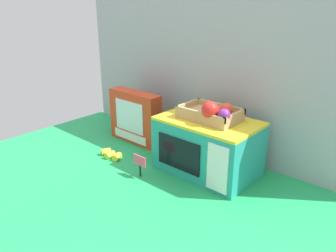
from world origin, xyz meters
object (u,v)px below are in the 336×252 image
at_px(food_groups_crate, 212,114).
at_px(price_sign, 139,162).
at_px(loose_toy_banana, 111,154).
at_px(toy_microwave, 208,146).
at_px(cookie_set_box, 135,117).

bearing_deg(food_groups_crate, price_sign, -131.61).
xyz_separation_m(food_groups_crate, loose_toy_banana, (-0.45, -0.20, -0.26)).
height_order(toy_microwave, loose_toy_banana, toy_microwave).
bearing_deg(price_sign, toy_microwave, 50.90).
bearing_deg(toy_microwave, cookie_set_box, 177.43).
height_order(toy_microwave, food_groups_crate, food_groups_crate).
relative_size(food_groups_crate, loose_toy_banana, 1.90).
bearing_deg(price_sign, food_groups_crate, 48.39).
relative_size(cookie_set_box, loose_toy_banana, 2.38).
bearing_deg(food_groups_crate, loose_toy_banana, -156.24).
height_order(food_groups_crate, price_sign, food_groups_crate).
bearing_deg(price_sign, loose_toy_banana, 171.07).
distance_m(food_groups_crate, cookie_set_box, 0.52).
relative_size(toy_microwave, cookie_set_box, 1.35).
xyz_separation_m(food_groups_crate, cookie_set_box, (-0.51, 0.02, -0.14)).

